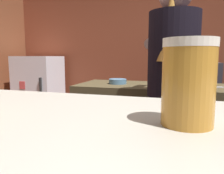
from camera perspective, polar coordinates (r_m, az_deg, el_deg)
wall_back at (r=3.59m, az=13.80°, el=10.50°), size 5.20×0.10×2.70m
prep_counter at (r=2.14m, az=20.10°, el=-12.04°), size 2.10×0.60×0.91m
back_shelf at (r=3.35m, az=18.75°, el=-3.33°), size 0.82×0.36×1.09m
mini_fridge at (r=3.88m, az=-18.26°, el=-1.18°), size 0.67×0.58×1.18m
bartender at (r=1.58m, az=15.19°, el=0.49°), size 0.47×0.54×1.68m
mixing_bowl at (r=2.10m, az=1.46°, el=1.47°), size 0.17×0.17×0.05m
chefs_knife at (r=2.00m, az=23.61°, el=-0.04°), size 0.24×0.11×0.01m
pint_glass_far at (r=0.37m, az=19.03°, el=1.11°), size 0.08×0.08×0.14m
bottle_olive_oil at (r=3.24m, az=14.70°, el=7.33°), size 0.07×0.07×0.18m
bottle_soy at (r=3.37m, az=14.95°, el=7.78°), size 0.07×0.07×0.24m
bottle_hot_sauce at (r=3.39m, az=17.10°, el=7.42°), size 0.08×0.08×0.20m
bottle_vinegar at (r=3.35m, az=22.76°, el=7.32°), size 0.05×0.05×0.22m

